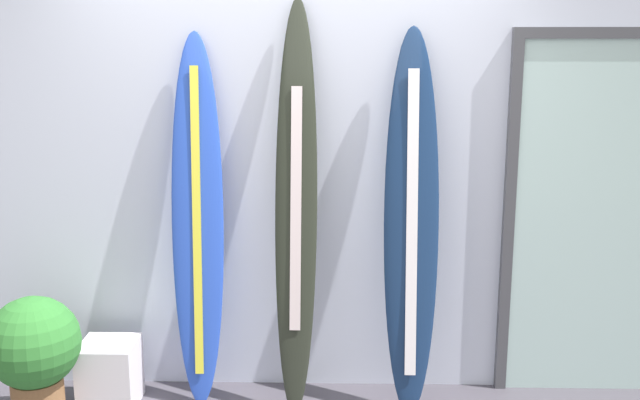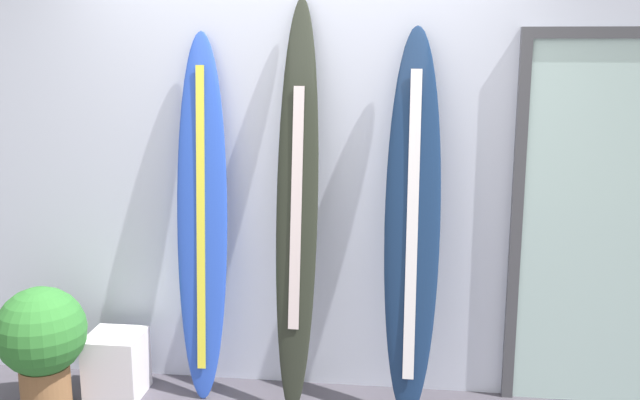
# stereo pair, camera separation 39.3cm
# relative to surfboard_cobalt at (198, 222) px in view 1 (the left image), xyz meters

# --- Properties ---
(wall_back) EXTENTS (7.20, 0.20, 2.80)m
(wall_back) POSITION_rel_surfboard_cobalt_xyz_m (0.50, 0.27, 0.37)
(wall_back) COLOR silver
(wall_back) RESTS_ON ground
(surfboard_cobalt) EXTENTS (0.30, 0.31, 2.06)m
(surfboard_cobalt) POSITION_rel_surfboard_cobalt_xyz_m (0.00, 0.00, 0.00)
(surfboard_cobalt) COLOR blue
(surfboard_cobalt) RESTS_ON ground
(surfboard_charcoal) EXTENTS (0.24, 0.42, 2.23)m
(surfboard_charcoal) POSITION_rel_surfboard_cobalt_xyz_m (0.54, -0.05, 0.07)
(surfboard_charcoal) COLOR #24281F
(surfboard_charcoal) RESTS_ON ground
(surfboard_navy) EXTENTS (0.30, 0.38, 2.08)m
(surfboard_navy) POSITION_rel_surfboard_cobalt_xyz_m (1.16, -0.06, 0.00)
(surfboard_navy) COLOR navy
(surfboard_navy) RESTS_ON ground
(display_block_left) EXTENTS (0.31, 0.31, 0.37)m
(display_block_left) POSITION_rel_surfboard_cobalt_xyz_m (-0.50, -0.12, -0.84)
(display_block_left) COLOR silver
(display_block_left) RESTS_ON ground
(glass_door) EXTENTS (1.14, 0.06, 2.07)m
(glass_door) POSITION_rel_surfboard_cobalt_xyz_m (2.27, 0.15, 0.04)
(glass_door) COLOR silver
(glass_door) RESTS_ON ground
(potted_plant) EXTENTS (0.48, 0.48, 0.71)m
(potted_plant) POSITION_rel_surfboard_cobalt_xyz_m (-0.81, -0.36, -0.61)
(potted_plant) COLOR brown
(potted_plant) RESTS_ON ground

